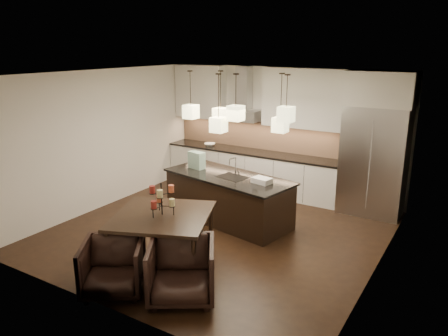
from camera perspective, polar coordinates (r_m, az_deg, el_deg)
The scene contains 37 objects.
floor at distance 7.99m, azimuth -0.75°, elevation -8.37°, with size 5.50×5.50×0.02m, color black.
ceiling at distance 7.30m, azimuth -0.84°, elevation 12.26°, with size 5.50×5.50×0.02m, color white.
wall_back at distance 9.91m, azimuth 7.75°, elevation 4.85°, with size 5.50×0.02×2.80m, color silver.
wall_front at distance 5.49m, azimuth -16.34°, elevation -4.71°, with size 5.50×0.02×2.80m, color silver.
wall_left at distance 9.25m, azimuth -15.46°, elevation 3.63°, with size 0.02×5.50×2.80m, color silver.
wall_right at distance 6.54m, azimuth 20.16°, elevation -1.74°, with size 0.02×5.50×2.80m, color silver.
refrigerator at distance 9.00m, azimuth 18.98°, elevation 0.88°, with size 1.20×0.72×2.15m, color #B7B7BA.
fridge_panel at distance 8.77m, azimuth 19.81°, elevation 9.75°, with size 1.26×0.72×0.65m, color silver.
lower_cabinets at distance 10.11m, azimuth 3.55°, elevation -0.42°, with size 4.21×0.62×0.88m, color silver.
countertop at distance 9.99m, azimuth 3.60°, elevation 2.12°, with size 4.21×0.66×0.04m, color black.
backsplash at distance 10.18m, azimuth 4.42°, elevation 4.29°, with size 4.21×0.02×0.63m, color tan.
upper_cab_left at distance 10.64m, azimuth -3.08°, elevation 9.94°, with size 1.25×0.35×1.25m, color silver.
upper_cab_right at distance 9.41m, azimuth 10.56°, elevation 8.93°, with size 1.86×0.35×1.25m, color silver.
hood_canopy at distance 10.01m, azimuth 2.28°, elevation 6.95°, with size 0.90×0.52×0.24m, color #B7B7BA.
hood_chimney at distance 10.03m, azimuth 2.63°, elevation 10.42°, with size 0.30×0.28×0.96m, color #B7B7BA.
fruit_bowl at distance 10.48m, azimuth -1.87°, elevation 3.08°, with size 0.26×0.26×0.06m, color silver.
island_body at distance 8.33m, azimuth 0.56°, elevation -4.07°, with size 2.43×0.97×0.86m, color black.
island_top at distance 8.19m, azimuth 0.56°, elevation -1.12°, with size 2.51×1.05×0.04m, color black.
faucet at distance 8.14m, azimuth 1.53°, elevation 0.26°, with size 0.10×0.23×0.37m, color silver, non-canonical shape.
tote_bag at distance 8.65m, azimuth -3.59°, elevation 1.04°, with size 0.33×0.18×0.33m, color #1F6346.
food_container at distance 7.76m, azimuth 4.98°, elevation -1.63°, with size 0.33×0.23×0.10m, color silver.
dining_table at distance 6.75m, azimuth -7.93°, elevation -9.30°, with size 1.39×1.39×0.83m, color black, non-canonical shape.
candelabra at distance 6.50m, azimuth -8.15°, elevation -4.01°, with size 0.40×0.40×0.49m, color black, non-canonical shape.
candle_a at distance 6.47m, azimuth -6.82°, elevation -4.49°, with size 0.08×0.08×0.11m, color #D3C783.
candle_b at distance 6.66m, azimuth -8.44°, elevation -3.96°, with size 0.08×0.08×0.11m, color #C55636.
candle_c at distance 6.42m, azimuth -9.15°, elevation -4.75°, with size 0.08×0.08×0.11m, color maroon.
candle_d at distance 6.51m, azimuth -6.91°, elevation -2.70°, with size 0.08×0.08×0.11m, color #C55636.
candle_e at distance 6.52m, azimuth -9.36°, elevation -2.78°, with size 0.08×0.08×0.11m, color maroon.
candle_f at distance 6.32m, azimuth -8.39°, elevation -3.34°, with size 0.08×0.08×0.11m, color #D3C783.
armchair_left at distance 6.22m, azimuth -14.29°, elevation -12.41°, with size 0.80×0.82×0.75m, color black.
armchair_right at distance 5.92m, azimuth -5.55°, elevation -13.20°, with size 0.86×0.88×0.80m, color black.
pendant_a at distance 8.38m, azimuth -4.36°, elevation 7.34°, with size 0.24×0.24×0.26m, color beige.
pendant_b at distance 8.38m, azimuth -0.44°, elevation 6.97°, with size 0.24×0.24×0.26m, color beige.
pendant_c at distance 7.52m, azimuth 1.54°, elevation 7.17°, with size 0.24×0.24×0.26m, color beige.
pendant_d at distance 7.75m, azimuth 7.35°, elevation 5.61°, with size 0.24×0.24×0.26m, color beige.
pendant_e at distance 7.41m, azimuth 8.11°, elevation 6.95°, with size 0.24×0.24×0.26m, color beige.
pendant_f at distance 7.59m, azimuth -0.72°, elevation 5.67°, with size 0.24×0.24×0.26m, color beige.
Camera 1 is at (3.88, -6.17, 3.27)m, focal length 35.00 mm.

